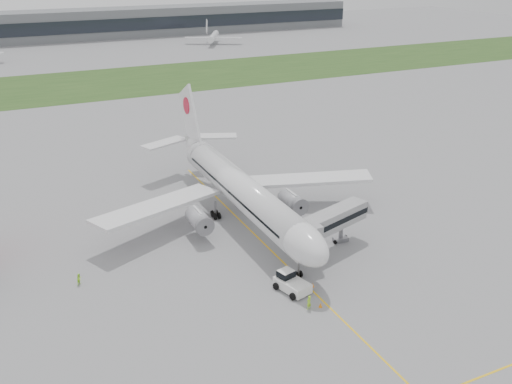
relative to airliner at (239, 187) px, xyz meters
name	(u,v)px	position (x,y,z in m)	size (l,w,h in m)	color
ground	(251,231)	(0.00, -4.87, -5.66)	(600.00, 600.00, 0.00)	gray
apron_markings	(266,245)	(0.00, -9.87, -5.66)	(70.00, 70.00, 0.04)	yellow
grass_strip	(100,83)	(0.00, 115.13, -5.65)	(600.00, 50.00, 0.02)	#26451A
terminal_building	(54,26)	(0.00, 225.00, 1.34)	(320.00, 22.30, 14.00)	slate
airliner	(239,187)	(0.00, 0.00, 0.00)	(48.13, 53.95, 17.88)	silver
pushback_tug	(291,282)	(-2.40, -22.04, -4.56)	(4.12, 5.20, 2.39)	white
jet_bridge	(330,222)	(7.53, -15.24, -1.04)	(13.10, 7.55, 6.25)	#9E9EA0
safety_cone_left	(320,305)	(-0.98, -27.12, -5.35)	(0.45, 0.45, 0.62)	orange
safety_cone_right	(313,285)	(0.50, -22.75, -5.36)	(0.43, 0.43, 0.59)	orange
ground_crew_near	(309,302)	(-2.48, -26.84, -4.72)	(0.68, 0.45, 1.87)	#9AE025
ground_crew_far	(79,279)	(-26.76, -9.14, -4.87)	(0.76, 0.60, 1.57)	#ADFF2A
distant_aircraft_right	(214,44)	(66.10, 180.49, -5.66)	(26.90, 23.73, 10.28)	silver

